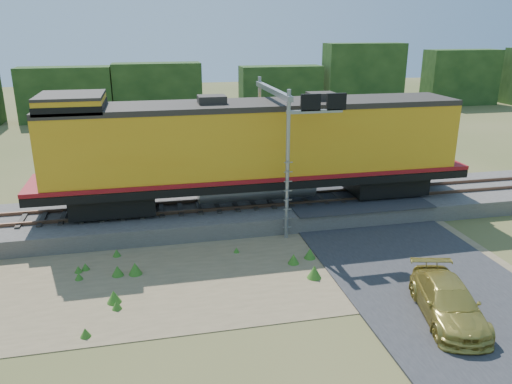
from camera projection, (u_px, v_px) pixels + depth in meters
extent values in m
plane|color=#475123|center=(239.00, 277.00, 19.40)|extent=(140.00, 140.00, 0.00)
cube|color=slate|center=(217.00, 213.00, 24.83)|extent=(70.00, 5.00, 0.80)
cube|color=brown|center=(219.00, 209.00, 24.01)|extent=(70.00, 0.10, 0.16)
cube|color=brown|center=(215.00, 199.00, 25.35)|extent=(70.00, 0.10, 0.16)
cube|color=#8C7754|center=(186.00, 275.00, 19.45)|extent=(26.00, 8.00, 0.03)
cube|color=#38383A|center=(349.00, 195.00, 26.11)|extent=(7.00, 5.20, 0.06)
cube|color=#38383A|center=(274.00, 143.00, 41.19)|extent=(7.00, 24.00, 0.08)
cube|color=black|center=(175.00, 85.00, 53.58)|extent=(36.00, 3.00, 6.50)
cube|color=black|center=(500.00, 79.00, 61.74)|extent=(50.00, 3.00, 6.00)
cube|color=black|center=(114.00, 201.00, 23.51)|extent=(3.83, 2.45, 0.96)
cube|color=black|center=(385.00, 182.00, 26.31)|extent=(3.83, 2.45, 0.96)
cube|color=black|center=(257.00, 178.00, 24.70)|extent=(21.30, 3.20, 0.38)
cylinder|color=gray|center=(257.00, 188.00, 24.86)|extent=(5.86, 1.28, 1.28)
cube|color=gold|center=(257.00, 141.00, 24.12)|extent=(19.70, 3.09, 3.30)
cube|color=maroon|center=(257.00, 172.00, 24.60)|extent=(21.30, 3.25, 0.19)
cube|color=#28231E|center=(257.00, 105.00, 23.55)|extent=(19.70, 3.14, 0.26)
cube|color=gold|center=(71.00, 105.00, 21.80)|extent=(2.77, 3.09, 0.75)
cube|color=#28231E|center=(70.00, 95.00, 21.67)|extent=(2.77, 3.14, 0.13)
cube|color=black|center=(72.00, 106.00, 21.81)|extent=(2.82, 3.14, 0.37)
cube|color=maroon|center=(40.00, 160.00, 22.23)|extent=(0.11, 2.13, 1.28)
cube|color=#28231E|center=(212.00, 101.00, 23.04)|extent=(1.28, 1.07, 0.48)
cube|color=#28231E|center=(321.00, 97.00, 24.12)|extent=(1.28, 1.07, 0.48)
cylinder|color=gray|center=(287.00, 167.00, 21.86)|extent=(0.17, 0.17, 6.75)
cylinder|color=gray|center=(259.00, 140.00, 27.05)|extent=(0.17, 0.17, 6.75)
cube|color=gray|center=(273.00, 91.00, 23.51)|extent=(0.24, 6.20, 0.24)
cube|color=gray|center=(315.00, 111.00, 21.33)|extent=(2.51, 0.14, 0.14)
cube|color=black|center=(311.00, 102.00, 21.17)|extent=(0.87, 0.14, 0.72)
cube|color=black|center=(336.00, 102.00, 21.40)|extent=(0.87, 0.14, 0.72)
imported|color=#B5A243|center=(448.00, 302.00, 16.44)|extent=(2.70, 4.57, 1.24)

